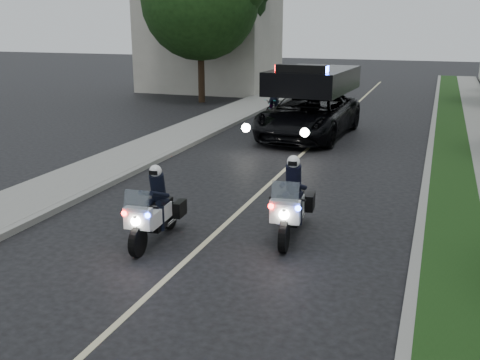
% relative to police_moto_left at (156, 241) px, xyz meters
% --- Properties ---
extents(ground, '(120.00, 120.00, 0.00)m').
position_rel_police_moto_left_xyz_m(ground, '(1.01, -1.36, 0.00)').
color(ground, black).
rests_on(ground, ground).
extents(curb_right, '(0.20, 60.00, 0.15)m').
position_rel_police_moto_left_xyz_m(curb_right, '(5.11, 8.64, 0.07)').
color(curb_right, gray).
rests_on(curb_right, ground).
extents(grass_verge, '(1.20, 60.00, 0.16)m').
position_rel_police_moto_left_xyz_m(grass_verge, '(5.81, 8.64, 0.08)').
color(grass_verge, '#193814').
rests_on(grass_verge, ground).
extents(curb_left, '(0.20, 60.00, 0.15)m').
position_rel_police_moto_left_xyz_m(curb_left, '(-3.09, 8.64, 0.07)').
color(curb_left, gray).
rests_on(curb_left, ground).
extents(sidewalk_left, '(2.00, 60.00, 0.16)m').
position_rel_police_moto_left_xyz_m(sidewalk_left, '(-4.19, 8.64, 0.08)').
color(sidewalk_left, gray).
rests_on(sidewalk_left, ground).
extents(building_far, '(8.00, 6.00, 7.00)m').
position_rel_police_moto_left_xyz_m(building_far, '(-8.99, 24.64, 3.50)').
color(building_far, '#A8A396').
rests_on(building_far, ground).
extents(lane_marking, '(0.12, 50.00, 0.01)m').
position_rel_police_moto_left_xyz_m(lane_marking, '(1.01, 8.64, 0.00)').
color(lane_marking, '#BFB78C').
rests_on(lane_marking, ground).
extents(police_moto_left, '(0.78, 1.91, 1.59)m').
position_rel_police_moto_left_xyz_m(police_moto_left, '(0.00, 0.00, 0.00)').
color(police_moto_left, silver).
rests_on(police_moto_left, ground).
extents(police_moto_right, '(0.91, 2.09, 1.72)m').
position_rel_police_moto_left_xyz_m(police_moto_right, '(2.55, 1.21, 0.00)').
color(police_moto_right, silver).
rests_on(police_moto_right, ground).
extents(police_suv, '(3.30, 6.45, 3.05)m').
position_rel_police_moto_left_xyz_m(police_suv, '(0.53, 11.67, 0.00)').
color(police_suv, black).
rests_on(police_suv, ground).
extents(bicycle, '(0.78, 1.71, 0.86)m').
position_rel_police_moto_left_xyz_m(bicycle, '(-2.06, 15.66, 0.00)').
color(bicycle, black).
rests_on(bicycle, ground).
extents(cyclist, '(0.57, 0.40, 1.53)m').
position_rel_police_moto_left_xyz_m(cyclist, '(-2.06, 15.66, 0.00)').
color(cyclist, black).
rests_on(cyclist, ground).
extents(tree_left_near, '(6.91, 6.91, 10.54)m').
position_rel_police_moto_left_xyz_m(tree_left_near, '(-7.25, 19.13, 0.00)').
color(tree_left_near, '#1C4115').
rests_on(tree_left_near, ground).
extents(tree_left_far, '(8.03, 8.03, 11.36)m').
position_rel_police_moto_left_xyz_m(tree_left_far, '(-8.13, 22.66, 0.00)').
color(tree_left_far, black).
rests_on(tree_left_far, ground).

